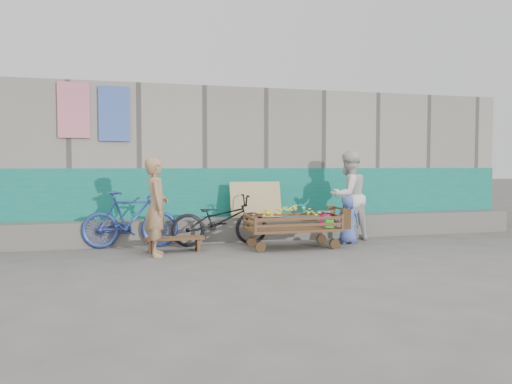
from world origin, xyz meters
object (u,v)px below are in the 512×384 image
object	(u,v)px
child	(348,220)
woman	(349,196)
bicycle_blue	(130,220)
bicycle_dark	(220,220)
banana_cart	(291,219)
vendor_man	(156,207)
bench	(175,241)

from	to	relation	value
child	woman	bearing A→B (deg)	-103.10
child	bicycle_blue	world-z (taller)	bicycle_blue
woman	bicycle_dark	size ratio (longest dim) A/B	0.98
banana_cart	woman	world-z (taller)	woman
vendor_man	bicycle_dark	bearing A→B (deg)	-55.80
bicycle_dark	bench	bearing A→B (deg)	118.39
bench	vendor_man	world-z (taller)	vendor_man
banana_cart	woman	distance (m)	1.53
child	bicycle_dark	world-z (taller)	bicycle_dark
bicycle_dark	bicycle_blue	xyz separation A→B (m)	(-1.57, 0.16, 0.04)
banana_cart	bicycle_dark	distance (m)	1.30
bench	vendor_man	bearing A→B (deg)	-133.88
child	bicycle_dark	xyz separation A→B (m)	(-2.34, 0.39, 0.02)
child	bicycle_blue	distance (m)	3.96
child	bicycle_blue	xyz separation A→B (m)	(-3.92, 0.55, 0.05)
woman	bicycle_dark	distance (m)	2.56
bench	vendor_man	distance (m)	0.76
banana_cart	woman	bearing A→B (deg)	22.49
bicycle_blue	woman	bearing A→B (deg)	-88.88
bench	bicycle_blue	xyz separation A→B (m)	(-0.71, 0.60, 0.32)
vendor_man	child	size ratio (longest dim) A/B	1.77
woman	child	xyz separation A→B (m)	(-0.19, -0.37, -0.42)
banana_cart	vendor_man	world-z (taller)	vendor_man
vendor_man	child	world-z (taller)	vendor_man
bench	child	xyz separation A→B (m)	(3.21, 0.05, 0.26)
bench	bicycle_dark	bearing A→B (deg)	27.05
woman	bicycle_dark	bearing A→B (deg)	-18.23
child	banana_cart	bearing A→B (deg)	23.16
woman	bicycle_blue	xyz separation A→B (m)	(-4.11, 0.18, -0.37)
bicycle_blue	vendor_man	bearing A→B (deg)	-153.57
banana_cart	bicycle_blue	size ratio (longest dim) A/B	1.06
bench	child	bearing A→B (deg)	0.91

